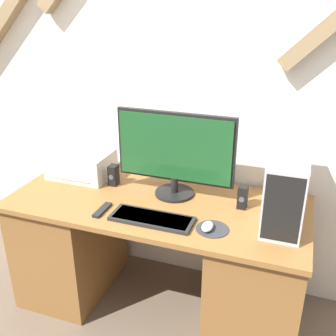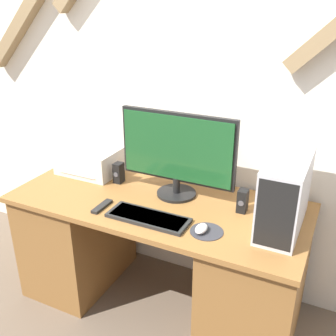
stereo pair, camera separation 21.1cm
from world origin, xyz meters
TOP-DOWN VIEW (x-y plane):
  - wall_back at (-0.00, 0.79)m, footprint 6.40×0.13m
  - desk at (0.00, 0.37)m, footprint 1.68×0.73m
  - monitor at (0.07, 0.48)m, footprint 0.68×0.23m
  - keyboard at (0.05, 0.16)m, footprint 0.43×0.16m
  - mousepad at (0.37, 0.18)m, footprint 0.17×0.17m
  - mouse at (0.34, 0.17)m, footprint 0.06×0.09m
  - computer_tower at (0.68, 0.39)m, footprint 0.19×0.47m
  - printer at (-0.58, 0.52)m, footprint 0.38×0.28m
  - speaker_left at (-0.32, 0.48)m, footprint 0.05×0.07m
  - speaker_right at (0.46, 0.46)m, footprint 0.05×0.07m
  - remote_control at (-0.24, 0.16)m, footprint 0.04×0.15m

SIDE VIEW (x-z plane):
  - desk at x=0.00m, z-range 0.01..0.75m
  - mousepad at x=0.37m, z-range 0.74..0.74m
  - remote_control at x=-0.24m, z-range 0.74..0.75m
  - keyboard at x=0.05m, z-range 0.74..0.76m
  - mouse at x=0.34m, z-range 0.74..0.78m
  - speaker_left at x=-0.32m, z-range 0.74..0.86m
  - speaker_right at x=0.46m, z-range 0.74..0.86m
  - printer at x=-0.58m, z-range 0.74..0.90m
  - computer_tower at x=0.68m, z-range 0.74..1.10m
  - monitor at x=0.07m, z-range 0.76..1.25m
  - wall_back at x=0.00m, z-range 0.01..2.71m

